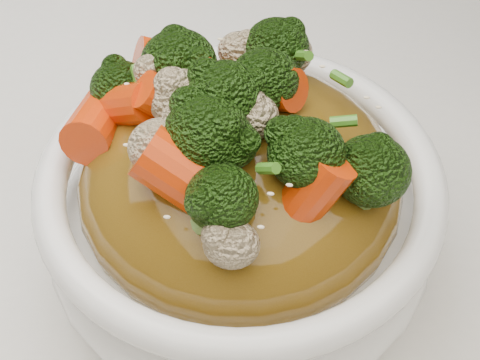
# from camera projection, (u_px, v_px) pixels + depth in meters

# --- Properties ---
(tablecloth) EXTENTS (1.20, 0.80, 0.04)m
(tablecloth) POSITION_uv_depth(u_px,v_px,m) (135.00, 336.00, 0.45)
(tablecloth) COLOR white
(tablecloth) RESTS_ON dining_table
(bowl) EXTENTS (0.28, 0.28, 0.09)m
(bowl) POSITION_uv_depth(u_px,v_px,m) (240.00, 219.00, 0.43)
(bowl) COLOR white
(bowl) RESTS_ON tablecloth
(sauce_base) EXTENTS (0.22, 0.22, 0.10)m
(sauce_base) POSITION_uv_depth(u_px,v_px,m) (240.00, 184.00, 0.41)
(sauce_base) COLOR brown
(sauce_base) RESTS_ON bowl
(carrots) EXTENTS (0.22, 0.22, 0.05)m
(carrots) POSITION_uv_depth(u_px,v_px,m) (240.00, 96.00, 0.36)
(carrots) COLOR red
(carrots) RESTS_ON sauce_base
(broccoli) EXTENTS (0.22, 0.22, 0.05)m
(broccoli) POSITION_uv_depth(u_px,v_px,m) (240.00, 97.00, 0.36)
(broccoli) COLOR black
(broccoli) RESTS_ON sauce_base
(cauliflower) EXTENTS (0.22, 0.22, 0.04)m
(cauliflower) POSITION_uv_depth(u_px,v_px,m) (240.00, 101.00, 0.36)
(cauliflower) COLOR tan
(cauliflower) RESTS_ON sauce_base
(scallions) EXTENTS (0.17, 0.17, 0.02)m
(scallions) POSITION_uv_depth(u_px,v_px,m) (240.00, 94.00, 0.36)
(scallions) COLOR #3B7A1C
(scallions) RESTS_ON sauce_base
(sesame_seeds) EXTENTS (0.20, 0.20, 0.01)m
(sesame_seeds) POSITION_uv_depth(u_px,v_px,m) (240.00, 94.00, 0.36)
(sesame_seeds) COLOR beige
(sesame_seeds) RESTS_ON sauce_base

